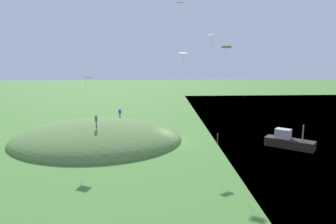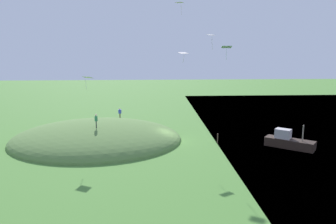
{
  "view_description": "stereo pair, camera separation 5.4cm",
  "coord_description": "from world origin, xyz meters",
  "px_view_note": "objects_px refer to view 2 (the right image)",
  "views": [
    {
      "loc": [
        2.58,
        42.69,
        12.32
      ],
      "look_at": [
        0.4,
        0.1,
        3.9
      ],
      "focal_mm": 36.39,
      "sensor_mm": 36.0,
      "label": 1
    },
    {
      "loc": [
        2.52,
        42.7,
        12.32
      ],
      "look_at": [
        0.4,
        0.1,
        3.9
      ],
      "focal_mm": 36.39,
      "sensor_mm": 36.0,
      "label": 2
    }
  ],
  "objects_px": {
    "kite_0": "(88,78)",
    "kite_4": "(183,53)",
    "kite_7": "(179,3)",
    "kite_8": "(211,36)",
    "boat_on_lake": "(288,142)",
    "kite_6": "(227,47)",
    "person_near_shore": "(120,112)",
    "mooring_post": "(218,139)",
    "person_watching_kites": "(96,119)"
  },
  "relations": [
    {
      "from": "kite_0",
      "to": "kite_4",
      "type": "bearing_deg",
      "value": -167.58
    },
    {
      "from": "kite_7",
      "to": "kite_8",
      "type": "height_order",
      "value": "kite_7"
    },
    {
      "from": "boat_on_lake",
      "to": "kite_4",
      "type": "xyz_separation_m",
      "value": [
        12.56,
        -4.57,
        10.53
      ]
    },
    {
      "from": "kite_0",
      "to": "kite_6",
      "type": "height_order",
      "value": "kite_6"
    },
    {
      "from": "person_near_shore",
      "to": "kite_7",
      "type": "bearing_deg",
      "value": -115.52
    },
    {
      "from": "boat_on_lake",
      "to": "person_near_shore",
      "type": "height_order",
      "value": "boat_on_lake"
    },
    {
      "from": "person_near_shore",
      "to": "mooring_post",
      "type": "relative_size",
      "value": 1.16
    },
    {
      "from": "person_watching_kites",
      "to": "kite_8",
      "type": "relative_size",
      "value": 0.77
    },
    {
      "from": "kite_0",
      "to": "kite_8",
      "type": "bearing_deg",
      "value": -149.23
    },
    {
      "from": "person_near_shore",
      "to": "kite_4",
      "type": "distance_m",
      "value": 14.91
    },
    {
      "from": "mooring_post",
      "to": "kite_0",
      "type": "bearing_deg",
      "value": 0.12
    },
    {
      "from": "kite_0",
      "to": "person_near_shore",
      "type": "bearing_deg",
      "value": -105.04
    },
    {
      "from": "kite_6",
      "to": "person_watching_kites",
      "type": "bearing_deg",
      "value": -28.9
    },
    {
      "from": "kite_0",
      "to": "kite_8",
      "type": "distance_m",
      "value": 19.89
    },
    {
      "from": "kite_4",
      "to": "kite_8",
      "type": "relative_size",
      "value": 0.64
    },
    {
      "from": "person_watching_kites",
      "to": "kite_4",
      "type": "relative_size",
      "value": 1.2
    },
    {
      "from": "person_watching_kites",
      "to": "kite_4",
      "type": "distance_m",
      "value": 13.77
    },
    {
      "from": "boat_on_lake",
      "to": "kite_8",
      "type": "bearing_deg",
      "value": -18.83
    },
    {
      "from": "kite_0",
      "to": "boat_on_lake",
      "type": "bearing_deg",
      "value": 175.34
    },
    {
      "from": "person_near_shore",
      "to": "kite_6",
      "type": "height_order",
      "value": "kite_6"
    },
    {
      "from": "kite_0",
      "to": "kite_6",
      "type": "distance_m",
      "value": 17.19
    },
    {
      "from": "kite_7",
      "to": "person_near_shore",
      "type": "bearing_deg",
      "value": -9.43
    },
    {
      "from": "kite_0",
      "to": "kite_4",
      "type": "distance_m",
      "value": 12.34
    },
    {
      "from": "boat_on_lake",
      "to": "kite_4",
      "type": "distance_m",
      "value": 17.01
    },
    {
      "from": "mooring_post",
      "to": "boat_on_lake",
      "type": "bearing_deg",
      "value": 166.42
    },
    {
      "from": "kite_4",
      "to": "kite_6",
      "type": "distance_m",
      "value": 10.57
    },
    {
      "from": "kite_0",
      "to": "kite_6",
      "type": "relative_size",
      "value": 1.11
    },
    {
      "from": "kite_4",
      "to": "mooring_post",
      "type": "relative_size",
      "value": 1.06
    },
    {
      "from": "person_watching_kites",
      "to": "mooring_post",
      "type": "xyz_separation_m",
      "value": [
        -15.24,
        0.49,
        -2.6
      ]
    },
    {
      "from": "person_watching_kites",
      "to": "kite_0",
      "type": "xyz_separation_m",
      "value": [
        0.72,
        0.52,
        5.2
      ]
    },
    {
      "from": "person_near_shore",
      "to": "kite_0",
      "type": "height_order",
      "value": "kite_0"
    },
    {
      "from": "person_near_shore",
      "to": "kite_4",
      "type": "bearing_deg",
      "value": -146.85
    },
    {
      "from": "kite_8",
      "to": "kite_0",
      "type": "bearing_deg",
      "value": 30.77
    },
    {
      "from": "kite_8",
      "to": "mooring_post",
      "type": "height_order",
      "value": "kite_8"
    },
    {
      "from": "kite_7",
      "to": "boat_on_lake",
      "type": "bearing_deg",
      "value": 139.32
    },
    {
      "from": "kite_0",
      "to": "kite_4",
      "type": "xyz_separation_m",
      "value": [
        -11.73,
        -2.59,
        2.81
      ]
    },
    {
      "from": "person_watching_kites",
      "to": "mooring_post",
      "type": "height_order",
      "value": "person_watching_kites"
    },
    {
      "from": "person_watching_kites",
      "to": "person_near_shore",
      "type": "relative_size",
      "value": 1.1
    },
    {
      "from": "person_watching_kites",
      "to": "person_near_shore",
      "type": "xyz_separation_m",
      "value": [
        -2.05,
        -9.79,
        -1.06
      ]
    },
    {
      "from": "boat_on_lake",
      "to": "kite_4",
      "type": "bearing_deg",
      "value": 17.76
    },
    {
      "from": "person_watching_kites",
      "to": "kite_6",
      "type": "height_order",
      "value": "kite_6"
    },
    {
      "from": "person_near_shore",
      "to": "kite_0",
      "type": "bearing_deg",
      "value": 148.88
    },
    {
      "from": "kite_7",
      "to": "kite_8",
      "type": "bearing_deg",
      "value": -168.21
    },
    {
      "from": "kite_4",
      "to": "mooring_post",
      "type": "height_order",
      "value": "kite_4"
    },
    {
      "from": "person_watching_kites",
      "to": "kite_7",
      "type": "xyz_separation_m",
      "value": [
        -11.0,
        -8.3,
        14.88
      ]
    },
    {
      "from": "boat_on_lake",
      "to": "mooring_post",
      "type": "xyz_separation_m",
      "value": [
        8.33,
        -2.01,
        -0.08
      ]
    },
    {
      "from": "kite_0",
      "to": "kite_7",
      "type": "xyz_separation_m",
      "value": [
        -11.72,
        -8.83,
        9.68
      ]
    },
    {
      "from": "kite_0",
      "to": "mooring_post",
      "type": "height_order",
      "value": "kite_0"
    },
    {
      "from": "kite_7",
      "to": "kite_8",
      "type": "distance_m",
      "value": 6.63
    },
    {
      "from": "kite_4",
      "to": "kite_8",
      "type": "xyz_separation_m",
      "value": [
        -4.77,
        -7.24,
        2.39
      ]
    }
  ]
}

